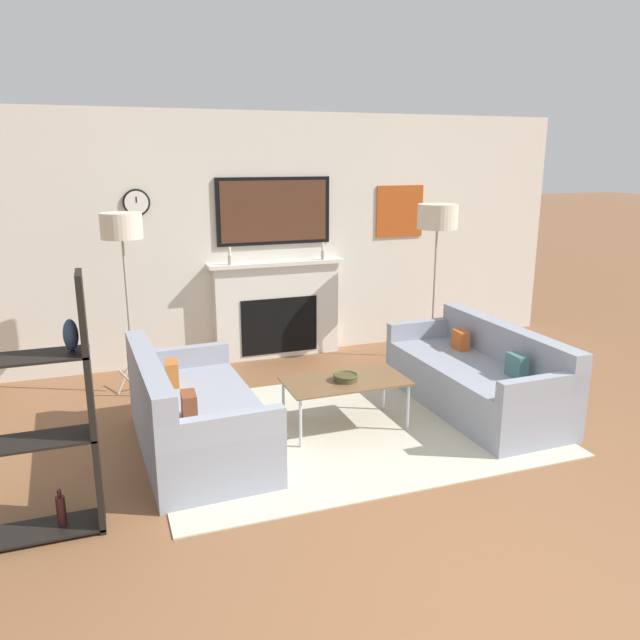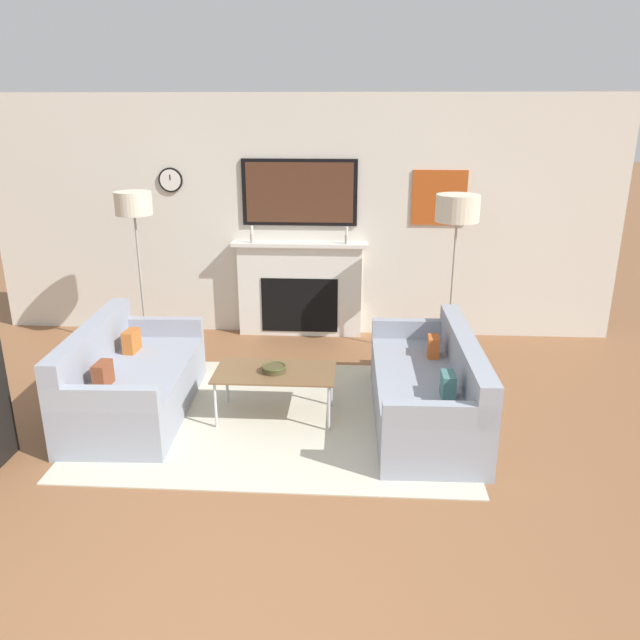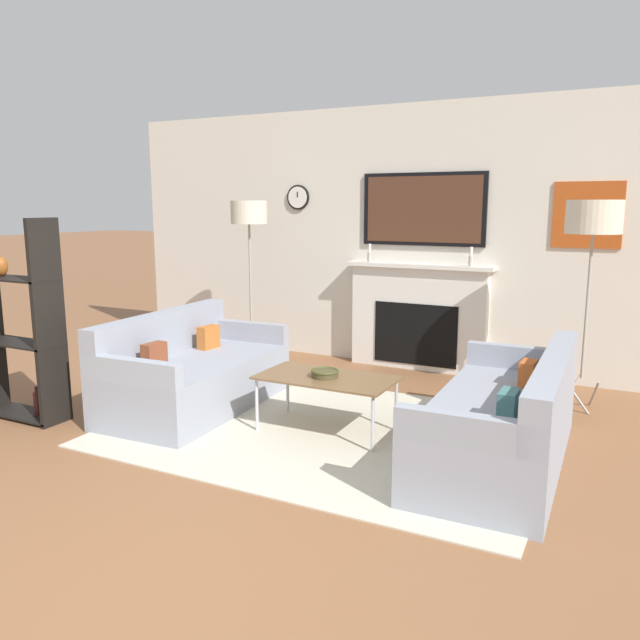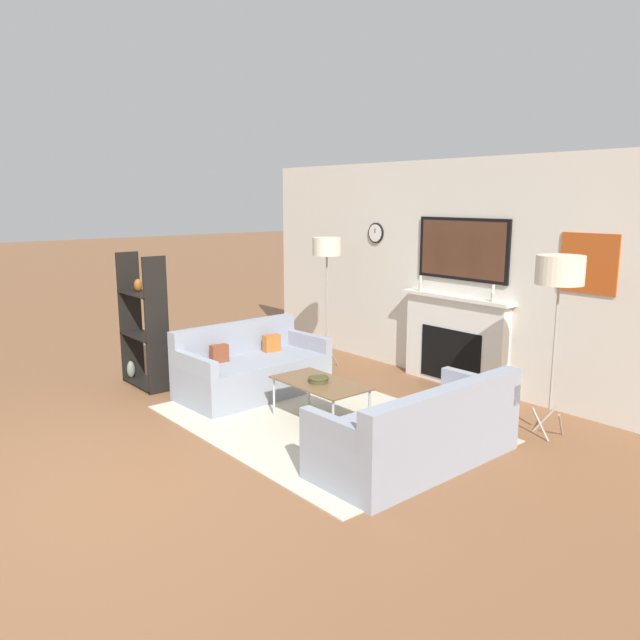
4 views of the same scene
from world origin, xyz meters
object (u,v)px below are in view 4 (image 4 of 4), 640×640
(couch_left, at_px, (251,370))
(shelf_unit, at_px, (143,326))
(couch_right, at_px, (419,434))
(floor_lamp_left, at_px, (327,249))
(decorative_bowl, at_px, (318,379))
(coffee_table, at_px, (320,385))
(floor_lamp_right, at_px, (560,272))

(couch_left, bearing_deg, shelf_unit, -142.92)
(couch_right, xyz_separation_m, shelf_unit, (-3.64, -0.82, 0.47))
(shelf_unit, bearing_deg, floor_lamp_left, 72.36)
(couch_left, xyz_separation_m, decorative_bowl, (1.26, -0.03, 0.18))
(couch_left, xyz_separation_m, couch_right, (2.57, 0.00, -0.01))
(couch_left, bearing_deg, coffee_table, -0.43)
(couch_right, bearing_deg, shelf_unit, -167.39)
(couch_right, bearing_deg, floor_lamp_right, 76.08)
(couch_right, relative_size, floor_lamp_right, 1.10)
(couch_left, bearing_deg, floor_lamp_right, 26.41)
(floor_lamp_right, distance_m, shelf_unit, 4.68)
(couch_left, height_order, coffee_table, couch_left)
(floor_lamp_left, height_order, shelf_unit, floor_lamp_left)
(couch_right, xyz_separation_m, decorative_bowl, (-1.31, -0.03, 0.19))
(couch_left, bearing_deg, floor_lamp_left, 103.70)
(coffee_table, bearing_deg, floor_lamp_right, 41.36)
(couch_left, xyz_separation_m, shelf_unit, (-1.08, -0.81, 0.46))
(floor_lamp_left, bearing_deg, couch_right, -26.41)
(couch_right, xyz_separation_m, floor_lamp_left, (-2.92, 1.45, 1.31))
(couch_left, relative_size, floor_lamp_left, 0.99)
(floor_lamp_left, distance_m, floor_lamp_right, 3.28)
(decorative_bowl, bearing_deg, couch_right, 1.29)
(decorative_bowl, height_order, floor_lamp_left, floor_lamp_left)
(couch_right, height_order, decorative_bowl, couch_right)
(shelf_unit, bearing_deg, coffee_table, 18.94)
(couch_left, relative_size, floor_lamp_right, 0.99)
(floor_lamp_left, relative_size, floor_lamp_right, 1.00)
(coffee_table, distance_m, decorative_bowl, 0.06)
(couch_left, relative_size, coffee_table, 1.69)
(coffee_table, bearing_deg, shelf_unit, -161.06)
(couch_right, height_order, shelf_unit, shelf_unit)
(coffee_table, height_order, decorative_bowl, decorative_bowl)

